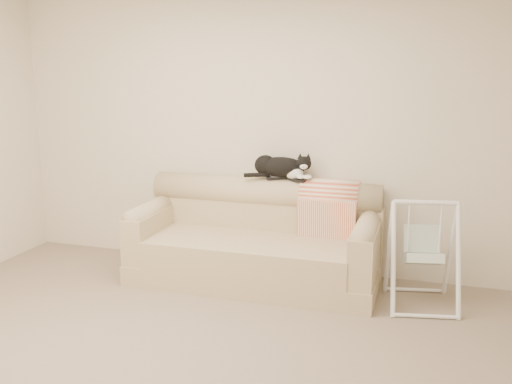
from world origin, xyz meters
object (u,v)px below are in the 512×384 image
(sofa, at_px, (256,242))
(remote_b, at_px, (297,180))
(remote_a, at_px, (276,178))
(tuxedo_cat, at_px, (281,167))
(baby_swing, at_px, (423,253))

(sofa, height_order, remote_b, remote_b)
(remote_a, xyz_separation_m, tuxedo_cat, (0.04, 0.01, 0.10))
(remote_a, distance_m, baby_swing, 1.46)
(remote_b, height_order, tuxedo_cat, tuxedo_cat)
(remote_a, height_order, tuxedo_cat, tuxedo_cat)
(remote_a, xyz_separation_m, remote_b, (0.20, -0.03, -0.00))
(sofa, xyz_separation_m, tuxedo_cat, (0.16, 0.24, 0.66))
(sofa, relative_size, remote_a, 11.89)
(tuxedo_cat, distance_m, baby_swing, 1.46)
(sofa, xyz_separation_m, baby_swing, (1.45, -0.15, 0.09))
(sofa, height_order, tuxedo_cat, tuxedo_cat)
(sofa, bearing_deg, tuxedo_cat, 56.70)
(tuxedo_cat, bearing_deg, sofa, -123.30)
(tuxedo_cat, bearing_deg, baby_swing, -17.02)
(remote_b, bearing_deg, remote_a, 171.80)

